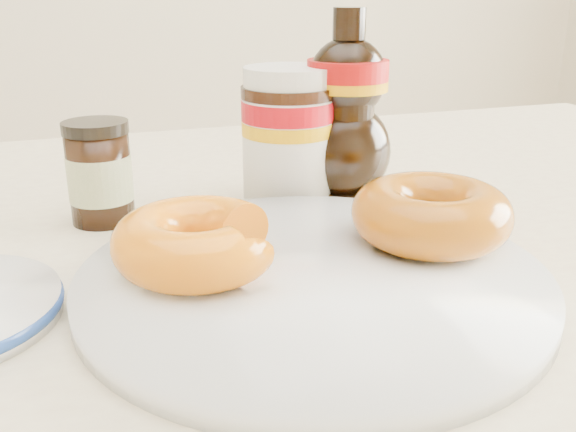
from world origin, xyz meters
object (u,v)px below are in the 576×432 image
object	(u,v)px
plate	(313,279)
donut_whole	(431,213)
dining_table	(241,348)
donut_bitten	(197,241)
syrup_bottle	(347,105)
dark_jar	(100,174)
nutella_jar	(288,128)

from	to	relation	value
plate	donut_whole	xyz separation A→B (m)	(0.10, 0.02, 0.03)
dining_table	donut_bitten	distance (m)	0.13
syrup_bottle	dark_jar	world-z (taller)	syrup_bottle
plate	donut_bitten	xyz separation A→B (m)	(-0.07, 0.03, 0.03)
donut_whole	nutella_jar	world-z (taller)	nutella_jar
nutella_jar	dark_jar	bearing A→B (deg)	-175.51
dark_jar	nutella_jar	bearing A→B (deg)	4.49
syrup_bottle	dark_jar	xyz separation A→B (m)	(-0.22, -0.00, -0.04)
plate	nutella_jar	world-z (taller)	nutella_jar
nutella_jar	dark_jar	distance (m)	0.17
dark_jar	donut_whole	bearing A→B (deg)	-36.30
dining_table	donut_bitten	size ratio (longest dim) A/B	12.79
plate	donut_whole	size ratio (longest dim) A/B	2.67
dining_table	nutella_jar	distance (m)	0.21
donut_whole	dark_jar	xyz separation A→B (m)	(-0.22, 0.16, 0.01)
nutella_jar	dark_jar	xyz separation A→B (m)	(-0.17, -0.01, -0.02)
dark_jar	donut_bitten	bearing A→B (deg)	-72.21
donut_whole	nutella_jar	xyz separation A→B (m)	(-0.05, 0.17, 0.03)
donut_bitten	nutella_jar	bearing A→B (deg)	36.56
syrup_bottle	donut_bitten	bearing A→B (deg)	-137.62
dining_table	plate	xyz separation A→B (m)	(0.03, -0.08, 0.09)
syrup_bottle	dark_jar	size ratio (longest dim) A/B	2.00
donut_whole	nutella_jar	bearing A→B (deg)	105.53
dining_table	nutella_jar	xyz separation A→B (m)	(0.08, 0.12, 0.15)
donut_bitten	donut_whole	xyz separation A→B (m)	(0.17, -0.01, 0.00)
dining_table	nutella_jar	bearing A→B (deg)	55.60
plate	dark_jar	bearing A→B (deg)	123.71
plate	syrup_bottle	xyz separation A→B (m)	(0.10, 0.19, 0.08)
plate	donut_whole	world-z (taller)	donut_whole
dining_table	dark_jar	distance (m)	0.19
plate	dark_jar	size ratio (longest dim) A/B	3.57
donut_whole	syrup_bottle	bearing A→B (deg)	88.13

